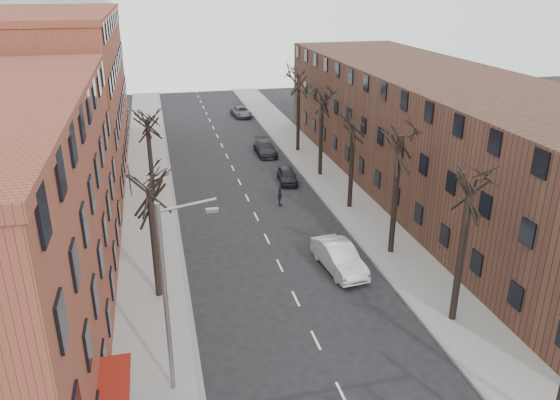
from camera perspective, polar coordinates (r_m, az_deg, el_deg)
sidewalk_left at (r=47.99m, az=-13.54°, el=0.79°), size 4.00×90.00×0.15m
sidewalk_right at (r=50.27m, az=4.96°, el=2.32°), size 4.00×90.00×0.15m
building_left_far at (r=55.55m, az=-22.66°, el=10.03°), size 12.00×28.00×14.00m
building_right at (r=47.60m, az=16.31°, el=6.58°), size 12.00×50.00×10.00m
tree_right_b at (r=31.32m, az=17.50°, el=-11.91°), size 5.20×5.20×10.80m
tree_right_c at (r=37.36m, az=11.46°, el=-5.45°), size 5.20×5.20×11.60m
tree_right_d at (r=44.03m, az=7.25°, el=-0.82°), size 5.20×5.20×10.00m
tree_right_e at (r=51.08m, az=4.19°, el=2.57°), size 5.20×5.20×10.80m
tree_right_f at (r=58.37m, az=1.87°, el=5.12°), size 5.20×5.20×11.60m
tree_left_a at (r=32.66m, az=-12.48°, el=-9.84°), size 5.20×5.20×9.50m
tree_left_b at (r=47.07m, az=-13.03°, el=0.31°), size 5.20×5.20×9.50m
streetlight at (r=23.22m, az=-11.50°, el=-9.43°), size 2.45×0.22×9.03m
silver_sedan at (r=34.47m, az=6.18°, el=-5.97°), size 2.36×5.34×1.70m
parked_car_near at (r=49.02m, az=0.77°, el=2.61°), size 1.95×4.04×1.33m
parked_car_mid at (r=57.05m, az=-1.54°, el=5.44°), size 1.94×4.71×1.36m
parked_car_far at (r=73.71m, az=-4.07°, el=9.18°), size 2.51×4.78×1.28m
pedestrian_crossing at (r=43.81m, az=-0.01°, el=0.35°), size 0.51×0.96×1.55m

